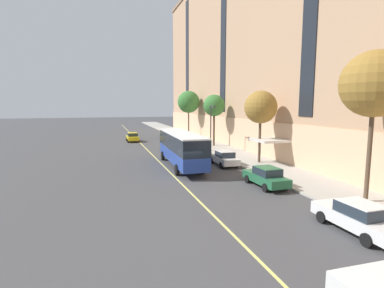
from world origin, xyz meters
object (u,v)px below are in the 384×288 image
parked_car_white_2 (224,158)px  street_tree_mid_block (261,107)px  taxi_cab (132,137)px  fire_hydrant (266,171)px  parked_car_black_6 (168,134)px  street_tree_far_uptown (214,106)px  parked_car_black_3 (193,145)px  city_bus (181,147)px  street_tree_near_corner (375,84)px  parked_car_green_5 (266,177)px  parked_car_red_0 (182,139)px  street_lamp (211,123)px  parked_car_white_4 (358,217)px  street_tree_far_downtown (189,102)px

parked_car_white_2 → street_tree_mid_block: bearing=-1.9°
taxi_cab → fire_hydrant: (8.99, -28.94, -0.29)m
parked_car_black_6 → street_tree_far_uptown: 15.49m
parked_car_black_6 → parked_car_black_3: bearing=-90.0°
city_bus → street_tree_near_corner: (8.53, -14.66, 5.57)m
city_bus → parked_car_green_5: 10.31m
parked_car_red_0 → parked_car_white_2: 17.75m
parked_car_green_5 → street_lamp: bearing=83.7°
parked_car_white_2 → taxi_cab: same height
street_tree_near_corner → parked_car_white_4: bearing=-140.6°
street_tree_far_downtown → street_tree_mid_block: bearing=-90.0°
parked_car_black_6 → street_tree_near_corner: (4.10, -41.56, 6.82)m
street_tree_mid_block → street_tree_far_uptown: (0.00, 13.82, 0.11)m
taxi_cab → parked_car_white_2: bearing=-72.9°
street_tree_far_downtown → street_tree_near_corner: bearing=-90.0°
parked_car_black_3 → parked_car_white_4: same height
parked_car_red_0 → street_tree_far_uptown: (3.90, -4.07, 5.40)m
parked_car_black_3 → fire_hydrant: (1.82, -16.46, -0.29)m
parked_car_black_6 → fire_hydrant: 33.14m
street_tree_near_corner → fire_hydrant: bearing=105.1°
street_tree_mid_block → street_lamp: 9.55m
parked_car_white_4 → street_tree_mid_block: size_ratio=0.61×
street_tree_mid_block → parked_car_green_5: bearing=-116.1°
parked_car_white_2 → parked_car_white_4: size_ratio=0.98×
taxi_cab → fire_hydrant: 30.31m
street_tree_far_uptown → city_bus: bearing=-123.3°
parked_car_black_6 → street_tree_far_downtown: street_tree_far_downtown is taller
parked_car_white_4 → fire_hydrant: parked_car_white_4 is taller
city_bus → street_tree_far_uptown: street_tree_far_uptown is taller
parked_car_black_3 → street_lamp: 4.23m
street_tree_near_corner → city_bus: bearing=120.2°
parked_car_white_2 → fire_hydrant: size_ratio=6.42×
street_tree_mid_block → street_lamp: street_tree_mid_block is taller
parked_car_black_3 → parked_car_white_4: bearing=-90.0°
parked_car_red_0 → parked_car_black_3: same height
parked_car_red_0 → parked_car_green_5: same height
parked_car_black_6 → street_lamp: (1.92, -18.69, 3.16)m
city_bus → parked_car_red_0: city_bus is taller
street_tree_far_uptown → parked_car_black_6: bearing=106.4°
street_tree_mid_block → street_tree_far_downtown: 27.65m
parked_car_red_0 → parked_car_black_3: bearing=-91.6°
parked_car_white_2 → parked_car_black_3: size_ratio=0.97×
parked_car_white_4 → parked_car_black_3: bearing=90.0°
parked_car_red_0 → fire_hydrant: 23.29m
parked_car_white_4 → street_tree_far_uptown: bearing=82.4°
city_bus → parked_car_black_6: size_ratio=2.60×
parked_car_black_3 → street_tree_far_uptown: 7.29m
parked_car_black_3 → street_tree_far_uptown: bearing=33.4°
street_tree_near_corner → street_lamp: 23.27m
parked_car_white_4 → street_lamp: street_lamp is taller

